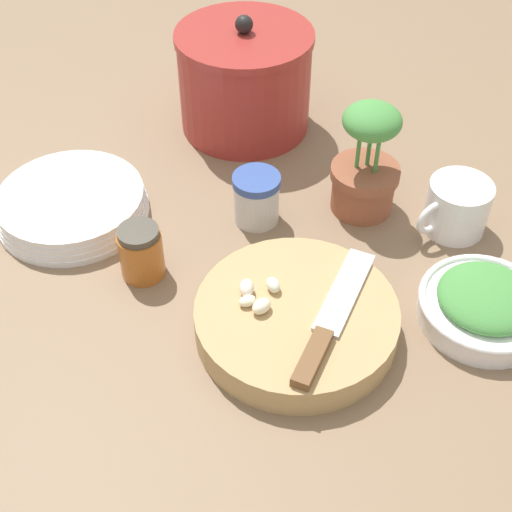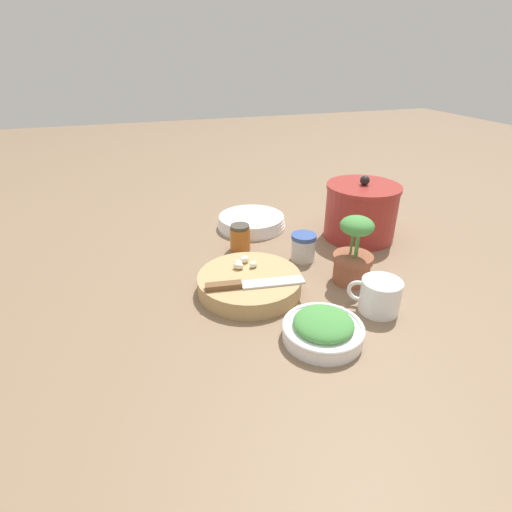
# 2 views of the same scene
# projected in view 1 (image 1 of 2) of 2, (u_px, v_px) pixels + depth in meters

# --- Properties ---
(ground_plane) EXTENTS (5.00, 5.00, 0.00)m
(ground_plane) POSITION_uv_depth(u_px,v_px,m) (239.00, 270.00, 0.96)
(ground_plane) COLOR #7F664C
(cutting_board) EXTENTS (0.25, 0.25, 0.04)m
(cutting_board) POSITION_uv_depth(u_px,v_px,m) (296.00, 319.00, 0.87)
(cutting_board) COLOR tan
(cutting_board) RESTS_ON ground_plane
(chef_knife) EXTENTS (0.06, 0.23, 0.01)m
(chef_knife) POSITION_uv_depth(u_px,v_px,m) (330.00, 322.00, 0.84)
(chef_knife) COLOR brown
(chef_knife) RESTS_ON cutting_board
(garlic_cloves) EXTENTS (0.06, 0.07, 0.02)m
(garlic_cloves) POSITION_uv_depth(u_px,v_px,m) (257.00, 295.00, 0.86)
(garlic_cloves) COLOR silver
(garlic_cloves) RESTS_ON cutting_board
(herb_bowl) EXTENTS (0.17, 0.17, 0.06)m
(herb_bowl) POSITION_uv_depth(u_px,v_px,m) (485.00, 305.00, 0.89)
(herb_bowl) COLOR white
(herb_bowl) RESTS_ON ground_plane
(spice_jar) EXTENTS (0.07, 0.07, 0.08)m
(spice_jar) POSITION_uv_depth(u_px,v_px,m) (256.00, 198.00, 1.01)
(spice_jar) COLOR silver
(spice_jar) RESTS_ON ground_plane
(coffee_mug) EXTENTS (0.10, 0.10, 0.08)m
(coffee_mug) POSITION_uv_depth(u_px,v_px,m) (456.00, 207.00, 1.00)
(coffee_mug) COLOR white
(coffee_mug) RESTS_ON ground_plane
(plate_stack) EXTENTS (0.22, 0.22, 0.04)m
(plate_stack) POSITION_uv_depth(u_px,v_px,m) (72.00, 205.00, 1.03)
(plate_stack) COLOR white
(plate_stack) RESTS_ON ground_plane
(honey_jar) EXTENTS (0.06, 0.06, 0.08)m
(honey_jar) POSITION_uv_depth(u_px,v_px,m) (141.00, 252.00, 0.93)
(honey_jar) COLOR #B26023
(honey_jar) RESTS_ON ground_plane
(stock_pot) EXTENTS (0.22, 0.22, 0.19)m
(stock_pot) POSITION_uv_depth(u_px,v_px,m) (245.00, 80.00, 1.15)
(stock_pot) COLOR #9E2D28
(stock_pot) RESTS_ON ground_plane
(potted_herb) EXTENTS (0.10, 0.10, 0.17)m
(potted_herb) POSITION_uv_depth(u_px,v_px,m) (366.00, 167.00, 1.01)
(potted_herb) COLOR #935138
(potted_herb) RESTS_ON ground_plane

